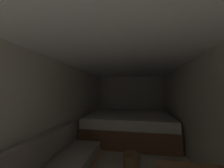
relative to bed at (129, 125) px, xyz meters
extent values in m
cube|color=beige|center=(0.00, 1.07, 0.63)|extent=(2.58, 0.05, 1.95)
cube|color=beige|center=(-1.26, -1.63, 0.63)|extent=(0.05, 5.35, 1.95)
cube|color=beige|center=(1.27, -1.63, 0.63)|extent=(0.05, 5.35, 1.95)
cube|color=white|center=(0.00, -1.63, 1.63)|extent=(2.58, 5.35, 0.05)
cube|color=brown|center=(0.00, -0.01, -0.12)|extent=(2.36, 2.01, 0.45)
cube|color=white|center=(0.00, -0.01, 0.22)|extent=(2.32, 1.97, 0.24)
ellipsoid|color=white|center=(-0.53, 0.79, 0.43)|extent=(0.51, 0.31, 0.16)
cube|color=#A8998E|center=(-1.15, -2.61, 0.14)|extent=(0.12, 2.71, 0.41)
cylinder|color=olive|center=(0.14, -1.52, -0.24)|extent=(0.31, 0.31, 0.22)
camera|label=1|loc=(0.25, -4.01, 1.01)|focal=20.89mm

